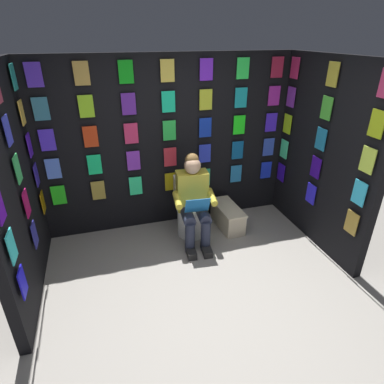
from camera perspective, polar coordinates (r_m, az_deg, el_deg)
The scene contains 7 objects.
ground_plane at distance 3.47m, azimuth 3.85°, elevation -20.26°, with size 30.00×30.00×0.00m, color gray.
display_wall_back at distance 4.41m, azimuth -4.19°, elevation 8.41°, with size 3.48×0.14×2.32m.
display_wall_left at distance 4.31m, azimuth 22.27°, elevation 6.02°, with size 0.14×1.84×2.32m.
display_wall_right at distance 3.52m, azimuth -29.05°, elevation 0.20°, with size 0.14×1.84×2.32m.
toilet at distance 4.43m, azimuth -0.31°, elevation -3.26°, with size 0.43×0.57×0.77m.
person_reading at distance 4.11m, azimuth 0.32°, elevation -1.47°, with size 0.55×0.71×1.19m.
comic_longbox_near at distance 4.64m, azimuth 6.32°, elevation -4.31°, with size 0.31×0.67×0.32m.
Camera 1 is at (0.89, 2.22, 2.52)m, focal length 30.12 mm.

